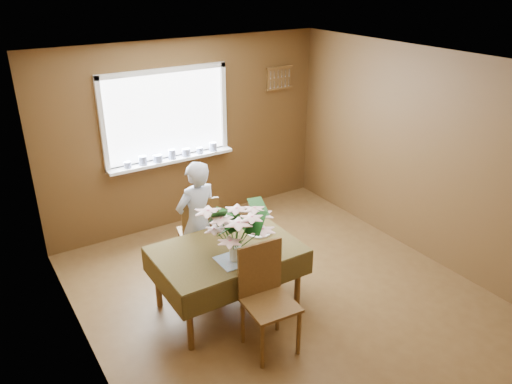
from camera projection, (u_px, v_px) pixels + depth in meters
floor at (283, 297)px, 5.47m from camera, size 4.50×4.50×0.00m
ceiling at (289, 65)px, 4.44m from camera, size 4.50×4.50×0.00m
wall_back at (188, 134)px, 6.68m from camera, size 4.00×0.00×4.00m
wall_front at (488, 314)px, 3.22m from camera, size 4.00×0.00×4.00m
wall_left at (81, 248)px, 3.98m from camera, size 0.00×4.50×4.50m
wall_right at (423, 156)px, 5.93m from camera, size 0.00×4.50×4.50m
window_assembly at (169, 132)px, 6.46m from camera, size 1.72×0.20×1.22m
spoon_rack at (279, 78)px, 7.12m from camera, size 0.44×0.05×0.33m
dining_table at (227, 256)px, 5.07m from camera, size 1.45×0.99×0.71m
chair_far at (199, 231)px, 5.71m from camera, size 0.51×0.51×0.99m
chair_near at (266, 294)px, 4.58m from camera, size 0.48×0.48×1.04m
seated_woman at (198, 222)px, 5.54m from camera, size 0.56×0.41×1.43m
flower_bouquet at (235, 228)px, 4.70m from camera, size 0.63×0.63×0.54m
side_plate at (259, 232)px, 5.33m from camera, size 0.28×0.28×0.01m
table_knife at (244, 252)px, 4.96m from camera, size 0.05×0.20×0.00m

